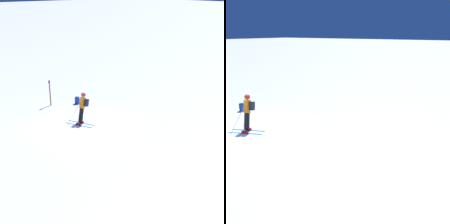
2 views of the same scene
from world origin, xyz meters
TOP-DOWN VIEW (x-y plane):
  - ground_plane at (0.00, 0.00)m, footprint 300.00×300.00m
  - skier at (-0.39, -0.11)m, footprint 1.50×1.83m
  - spare_backpack at (-1.97, -3.03)m, footprint 0.36×0.37m

SIDE VIEW (x-z plane):
  - ground_plane at x=0.00m, z-range 0.00..0.00m
  - spare_backpack at x=-1.97m, z-range -0.01..0.49m
  - skier at x=-0.39m, z-range 0.10..2.00m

